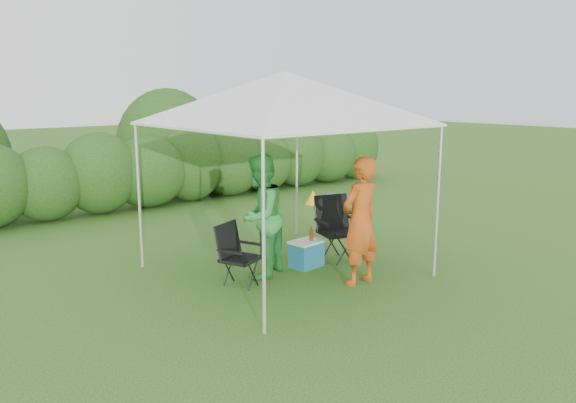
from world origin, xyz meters
TOP-DOWN VIEW (x-y plane):
  - ground at (0.00, 0.00)m, footprint 70.00×70.00m
  - hedge at (0.10, 6.00)m, footprint 15.74×1.53m
  - canopy at (0.00, 0.50)m, footprint 3.10×3.10m
  - chair_right at (1.01, 0.49)m, footprint 0.72×0.69m
  - chair_left at (-0.87, 0.47)m, footprint 0.63×0.61m
  - man at (0.46, -0.53)m, footprint 0.66×0.46m
  - woman at (-0.38, 0.57)m, footprint 1.04×0.97m
  - cooler at (0.39, 0.46)m, footprint 0.51×0.40m
  - bottle at (0.45, 0.42)m, footprint 0.06×0.06m
  - lawn_toy at (3.66, 3.81)m, footprint 0.63×0.53m

SIDE VIEW (x-z plane):
  - ground at x=0.00m, z-range 0.00..0.00m
  - lawn_toy at x=3.66m, z-range -0.01..0.31m
  - cooler at x=0.39m, z-range 0.00..0.40m
  - chair_left at x=-0.87m, z-range 0.06..0.90m
  - bottle at x=0.45m, z-range 0.40..0.61m
  - chair_right at x=1.01m, z-range 0.07..1.05m
  - hedge at x=0.10m, z-range -0.07..1.73m
  - woman at x=-0.38m, z-range 0.00..1.72m
  - man at x=0.46m, z-range 0.00..1.73m
  - canopy at x=0.00m, z-range 1.05..3.88m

